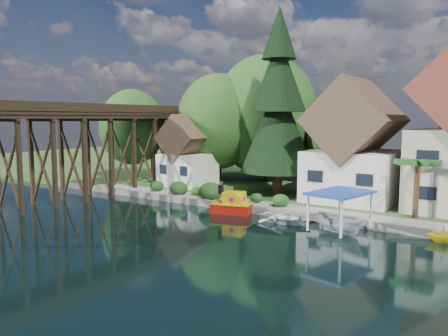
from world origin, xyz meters
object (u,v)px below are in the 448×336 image
at_px(shed, 188,155).
at_px(tugboat, 232,205).
at_px(trestle_bridge, 89,144).
at_px(boat_yellow, 445,233).
at_px(house_left, 355,149).
at_px(conifer, 278,105).
at_px(boat_canopy, 340,215).
at_px(palm_tree, 418,164).
at_px(boat_white_a, 285,217).

distance_m(shed, tugboat, 13.43).
height_order(trestle_bridge, tugboat, trestle_bridge).
bearing_deg(trestle_bridge, boat_yellow, 3.81).
height_order(house_left, conifer, conifer).
relative_size(tugboat, boat_yellow, 1.55).
xyz_separation_m(conifer, boat_canopy, (9.42, -9.06, -7.89)).
xyz_separation_m(palm_tree, boat_yellow, (2.54, -4.08, -3.92)).
bearing_deg(palm_tree, trestle_bridge, -168.00).
xyz_separation_m(house_left, tugboat, (-7.32, -9.03, -4.42)).
bearing_deg(house_left, tugboat, -129.02).
bearing_deg(trestle_bridge, boat_white_a, 3.76).
relative_size(boat_white_a, boat_yellow, 1.83).
relative_size(house_left, shed, 1.40).
distance_m(house_left, palm_tree, 7.70).
relative_size(shed, boat_white_a, 1.80).
bearing_deg(boat_canopy, shed, 156.87).
height_order(shed, boat_canopy, shed).
distance_m(conifer, boat_white_a, 13.05).
height_order(palm_tree, boat_yellow, palm_tree).
xyz_separation_m(house_left, boat_canopy, (2.24, -10.15, -3.89)).
xyz_separation_m(tugboat, boat_yellow, (15.98, 0.31, -0.10)).
relative_size(boat_white_a, boat_canopy, 0.86).
relative_size(house_left, boat_yellow, 4.65).
xyz_separation_m(house_left, shed, (-18.00, -1.50, -1.31)).
height_order(tugboat, boat_white_a, tugboat).
xyz_separation_m(palm_tree, boat_canopy, (-3.88, -5.51, -3.29)).
height_order(conifer, boat_canopy, conifer).
xyz_separation_m(house_left, boat_yellow, (8.66, -8.72, -4.51)).
relative_size(tugboat, boat_white_a, 0.84).
xyz_separation_m(house_left, palm_tree, (6.12, -4.64, -0.59)).
distance_m(conifer, palm_tree, 14.51).
height_order(conifer, palm_tree, conifer).
xyz_separation_m(trestle_bridge, tugboat, (15.68, 1.80, -4.63)).
height_order(palm_tree, boat_canopy, palm_tree).
bearing_deg(palm_tree, shed, 172.58).
height_order(tugboat, boat_canopy, boat_canopy).
height_order(palm_tree, tugboat, palm_tree).
bearing_deg(shed, tugboat, -35.18).
height_order(shed, conifer, conifer).
xyz_separation_m(shed, tugboat, (10.68, -7.53, -3.10)).
bearing_deg(boat_white_a, tugboat, 89.10).
relative_size(trestle_bridge, boat_white_a, 10.15).
xyz_separation_m(trestle_bridge, boat_yellow, (31.66, 2.11, -4.72)).
distance_m(house_left, conifer, 8.29).
distance_m(boat_canopy, boat_yellow, 6.61).
bearing_deg(house_left, shed, -175.23).
relative_size(conifer, palm_tree, 3.88).
bearing_deg(palm_tree, boat_canopy, -125.14).
relative_size(trestle_bridge, tugboat, 12.05).
bearing_deg(house_left, boat_white_a, -103.27).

